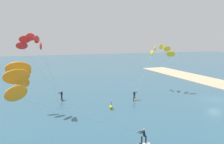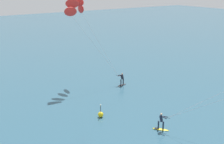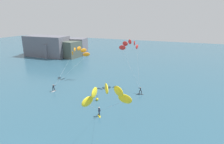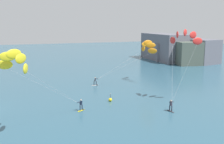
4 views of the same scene
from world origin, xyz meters
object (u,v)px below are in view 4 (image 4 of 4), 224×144
(kitesurfer_far_out, at_px, (184,40))
(kitesurfer_nearshore, at_px, (146,48))
(marker_buoy, at_px, (110,100))
(kitesurfer_mid_water, at_px, (17,63))

(kitesurfer_far_out, bearing_deg, kitesurfer_nearshore, 177.44)
(kitesurfer_far_out, bearing_deg, marker_buoy, -108.53)
(kitesurfer_far_out, bearing_deg, kitesurfer_mid_water, -79.76)
(kitesurfer_nearshore, relative_size, kitesurfer_far_out, 1.14)
(kitesurfer_mid_water, bearing_deg, marker_buoy, 120.57)
(kitesurfer_mid_water, height_order, marker_buoy, kitesurfer_mid_water)
(kitesurfer_mid_water, xyz_separation_m, kitesurfer_far_out, (-4.42, 24.46, 1.80))
(kitesurfer_mid_water, height_order, kitesurfer_far_out, kitesurfer_far_out)
(kitesurfer_nearshore, xyz_separation_m, marker_buoy, (11.13, -11.50, -6.97))
(kitesurfer_nearshore, height_order, kitesurfer_mid_water, kitesurfer_mid_water)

